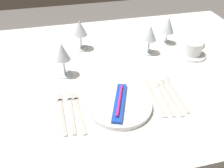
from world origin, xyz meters
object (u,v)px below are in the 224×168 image
Objects in this scene: fork_inner at (71,110)px; spoon_tea at (173,89)px; coffee_cup_left at (193,48)px; wine_glass_left at (80,29)px; dinner_knife at (156,98)px; wine_glass_far at (150,34)px; toothbrush_package at (120,102)px; spoon_soup at (162,94)px; spoon_dessert at (168,92)px; wine_glass_right at (168,26)px; fork_outer at (79,110)px; wine_glass_centre at (62,54)px; dinner_plate at (119,105)px.

spoon_tea is at bearing 4.02° from fork_inner.
coffee_cup_left is 0.56m from wine_glass_left.
dinner_knife is 1.55× the size of wine_glass_far.
toothbrush_package is 0.49m from wine_glass_left.
spoon_soup and spoon_tea have the same top height.
dinner_knife is 0.99× the size of spoon_dessert.
coffee_cup_left is at bearing 43.19° from spoon_soup.
wine_glass_left reaches higher than dinner_knife.
fork_inner is 1.50× the size of wine_glass_far.
coffee_cup_left is (0.62, 0.26, 0.04)m from fork_inner.
toothbrush_package is 0.18m from fork_inner.
fork_outer is at bearing -141.38° from wine_glass_right.
fork_inner is at bearing -89.60° from wine_glass_centre.
wine_glass_centre is (-0.03, 0.24, 0.10)m from fork_outer.
wine_glass_left is at bearing 99.29° from dinner_plate.
wine_glass_right reaches higher than toothbrush_package.
fork_inner is at bearing -177.55° from spoon_dessert.
spoon_soup is (0.18, 0.04, -0.02)m from toothbrush_package.
coffee_cup_left is at bearing -64.54° from wine_glass_right.
dinner_plate reaches higher than spoon_soup.
toothbrush_package reaches higher than spoon_soup.
dinner_plate is at bearing -6.87° from fork_inner.
wine_glass_far is (0.06, 0.32, 0.10)m from spoon_soup.
spoon_tea is at bearing -109.12° from wine_glass_right.
fork_inner is 0.36m from spoon_soup.
fork_inner is at bearing -175.98° from spoon_tea.
spoon_tea is 0.42m from wine_glass_right.
spoon_soup is 0.93× the size of spoon_tea.
dinner_knife is 0.42m from wine_glass_centre.
dinner_plate is at bearing -169.75° from spoon_dessert.
wine_glass_left reaches higher than toothbrush_package.
toothbrush_package reaches higher than dinner_knife.
fork_outer is 1.46× the size of wine_glass_centre.
dinner_plate is 0.15m from fork_outer.
coffee_cup_left is at bearing 32.29° from toothbrush_package.
wine_glass_far reaches higher than spoon_tea.
coffee_cup_left is (0.26, 0.25, 0.04)m from spoon_soup.
spoon_tea is (0.24, 0.05, -0.02)m from toothbrush_package.
coffee_cup_left is 0.69× the size of wine_glass_left.
wine_glass_left is at bearing 159.42° from coffee_cup_left.
fork_outer is 0.48m from wine_glass_left.
dinner_knife is at bearing 5.38° from dinner_plate.
wine_glass_far is at bearing 89.16° from spoon_tea.
fork_inner is 1.03× the size of spoon_soup.
toothbrush_package is at bearing -124.34° from wine_glass_far.
wine_glass_far reaches higher than coffee_cup_left.
spoon_dessert is 0.33m from wine_glass_far.
wine_glass_left is 0.45m from wine_glass_right.
wine_glass_far is (0.24, 0.36, 0.08)m from toothbrush_package.
fork_inner is 1.43× the size of wine_glass_left.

